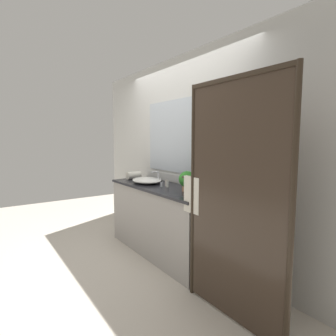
{
  "coord_description": "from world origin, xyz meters",
  "views": [
    {
      "loc": [
        2.91,
        -1.93,
        1.51
      ],
      "look_at": [
        0.15,
        0.0,
        1.15
      ],
      "focal_mm": 29.21,
      "sensor_mm": 36.0,
      "label": 1
    }
  ],
  "objects_px": {
    "sink_basin": "(147,180)",
    "amenity_bottle_body_wash": "(166,183)",
    "amenity_bottle_conditioner": "(161,184)",
    "potted_plant": "(187,180)",
    "amenity_bottle_shampoo": "(168,184)",
    "soap_dish": "(207,192)",
    "faucet": "(158,178)",
    "rolled_towel_near_edge": "(134,175)"
  },
  "relations": [
    {
      "from": "potted_plant",
      "to": "soap_dish",
      "type": "relative_size",
      "value": 2.37
    },
    {
      "from": "potted_plant",
      "to": "rolled_towel_near_edge",
      "type": "distance_m",
      "value": 1.22
    },
    {
      "from": "sink_basin",
      "to": "potted_plant",
      "type": "height_order",
      "value": "potted_plant"
    },
    {
      "from": "rolled_towel_near_edge",
      "to": "sink_basin",
      "type": "bearing_deg",
      "value": -4.4
    },
    {
      "from": "amenity_bottle_body_wash",
      "to": "rolled_towel_near_edge",
      "type": "distance_m",
      "value": 0.8
    },
    {
      "from": "faucet",
      "to": "amenity_bottle_shampoo",
      "type": "bearing_deg",
      "value": -16.38
    },
    {
      "from": "faucet",
      "to": "potted_plant",
      "type": "xyz_separation_m",
      "value": [
        0.77,
        -0.09,
        0.08
      ]
    },
    {
      "from": "amenity_bottle_shampoo",
      "to": "amenity_bottle_body_wash",
      "type": "distance_m",
      "value": 0.07
    },
    {
      "from": "amenity_bottle_shampoo",
      "to": "faucet",
      "type": "bearing_deg",
      "value": 163.62
    },
    {
      "from": "amenity_bottle_conditioner",
      "to": "amenity_bottle_body_wash",
      "type": "relative_size",
      "value": 0.8
    },
    {
      "from": "potted_plant",
      "to": "rolled_towel_near_edge",
      "type": "relative_size",
      "value": 1.09
    },
    {
      "from": "amenity_bottle_conditioner",
      "to": "rolled_towel_near_edge",
      "type": "xyz_separation_m",
      "value": [
        -0.79,
        0.02,
        0.02
      ]
    },
    {
      "from": "faucet",
      "to": "rolled_towel_near_edge",
      "type": "distance_m",
      "value": 0.47
    },
    {
      "from": "amenity_bottle_body_wash",
      "to": "faucet",
      "type": "bearing_deg",
      "value": 164.48
    },
    {
      "from": "faucet",
      "to": "potted_plant",
      "type": "bearing_deg",
      "value": -6.36
    },
    {
      "from": "sink_basin",
      "to": "amenity_bottle_shampoo",
      "type": "bearing_deg",
      "value": 7.6
    },
    {
      "from": "sink_basin",
      "to": "faucet",
      "type": "height_order",
      "value": "faucet"
    },
    {
      "from": "amenity_bottle_shampoo",
      "to": "potted_plant",
      "type": "bearing_deg",
      "value": 6.29
    },
    {
      "from": "faucet",
      "to": "soap_dish",
      "type": "distance_m",
      "value": 0.98
    },
    {
      "from": "sink_basin",
      "to": "rolled_towel_near_edge",
      "type": "distance_m",
      "value": 0.45
    },
    {
      "from": "amenity_bottle_shampoo",
      "to": "rolled_towel_near_edge",
      "type": "relative_size",
      "value": 0.4
    },
    {
      "from": "soap_dish",
      "to": "amenity_bottle_body_wash",
      "type": "distance_m",
      "value": 0.64
    },
    {
      "from": "amenity_bottle_shampoo",
      "to": "rolled_towel_near_edge",
      "type": "bearing_deg",
      "value": -178.54
    },
    {
      "from": "soap_dish",
      "to": "potted_plant",
      "type": "bearing_deg",
      "value": -151.56
    },
    {
      "from": "sink_basin",
      "to": "amenity_bottle_body_wash",
      "type": "xyz_separation_m",
      "value": [
        0.36,
        0.08,
        0.0
      ]
    },
    {
      "from": "soap_dish",
      "to": "amenity_bottle_shampoo",
      "type": "xyz_separation_m",
      "value": [
        -0.56,
        -0.15,
        0.03
      ]
    },
    {
      "from": "soap_dish",
      "to": "rolled_towel_near_edge",
      "type": "height_order",
      "value": "rolled_towel_near_edge"
    },
    {
      "from": "amenity_bottle_shampoo",
      "to": "amenity_bottle_body_wash",
      "type": "xyz_separation_m",
      "value": [
        -0.07,
        0.03,
        0.0
      ]
    },
    {
      "from": "faucet",
      "to": "rolled_towel_near_edge",
      "type": "height_order",
      "value": "faucet"
    },
    {
      "from": "faucet",
      "to": "amenity_bottle_conditioner",
      "type": "bearing_deg",
      "value": -25.75
    },
    {
      "from": "sink_basin",
      "to": "amenity_bottle_shampoo",
      "type": "height_order",
      "value": "amenity_bottle_shampoo"
    },
    {
      "from": "soap_dish",
      "to": "amenity_bottle_shampoo",
      "type": "distance_m",
      "value": 0.58
    },
    {
      "from": "faucet",
      "to": "amenity_bottle_conditioner",
      "type": "xyz_separation_m",
      "value": [
        0.35,
        -0.17,
        -0.02
      ]
    },
    {
      "from": "faucet",
      "to": "amenity_bottle_conditioner",
      "type": "height_order",
      "value": "faucet"
    },
    {
      "from": "amenity_bottle_conditioner",
      "to": "amenity_bottle_body_wash",
      "type": "distance_m",
      "value": 0.07
    },
    {
      "from": "soap_dish",
      "to": "sink_basin",
      "type": "bearing_deg",
      "value": -167.95
    },
    {
      "from": "potted_plant",
      "to": "amenity_bottle_conditioner",
      "type": "xyz_separation_m",
      "value": [
        -0.42,
        -0.08,
        -0.1
      ]
    },
    {
      "from": "sink_basin",
      "to": "soap_dish",
      "type": "relative_size",
      "value": 4.74
    },
    {
      "from": "potted_plant",
      "to": "amenity_bottle_body_wash",
      "type": "height_order",
      "value": "potted_plant"
    },
    {
      "from": "potted_plant",
      "to": "amenity_bottle_shampoo",
      "type": "distance_m",
      "value": 0.36
    },
    {
      "from": "potted_plant",
      "to": "rolled_towel_near_edge",
      "type": "bearing_deg",
      "value": -177.16
    },
    {
      "from": "sink_basin",
      "to": "amenity_bottle_shampoo",
      "type": "xyz_separation_m",
      "value": [
        0.42,
        0.06,
        0.0
      ]
    }
  ]
}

